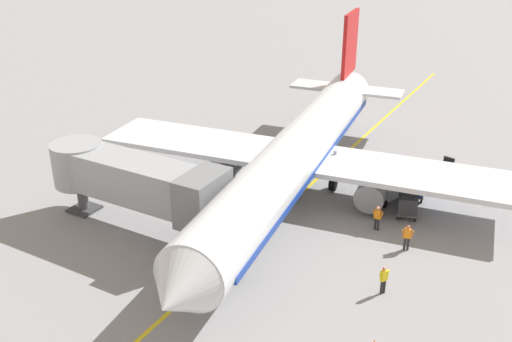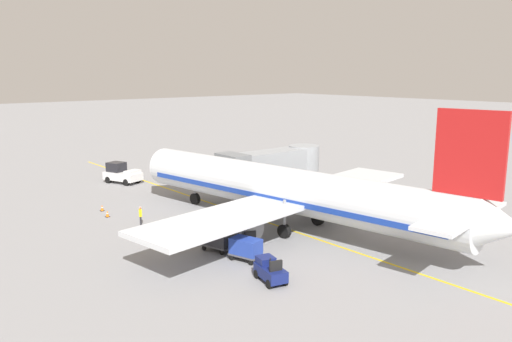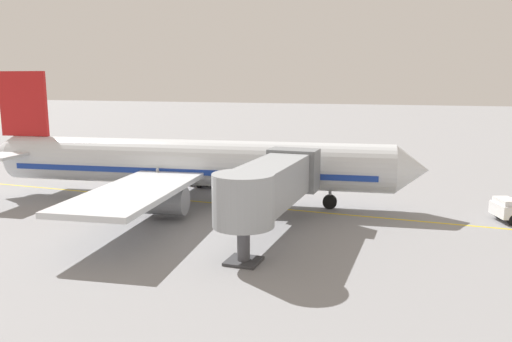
{
  "view_description": "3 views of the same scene",
  "coord_description": "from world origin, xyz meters",
  "px_view_note": "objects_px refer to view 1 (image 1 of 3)",
  "views": [
    {
      "loc": [
        -15.87,
        31.97,
        19.09
      ],
      "look_at": [
        2.36,
        0.13,
        2.22
      ],
      "focal_mm": 40.95,
      "sensor_mm": 36.0,
      "label": 1
    },
    {
      "loc": [
        -28.16,
        -32.01,
        12.88
      ],
      "look_at": [
        0.72,
        2.46,
        4.13
      ],
      "focal_mm": 35.58,
      "sensor_mm": 36.0,
      "label": 2
    },
    {
      "loc": [
        35.43,
        16.54,
        9.59
      ],
      "look_at": [
        -2.46,
        2.92,
        2.4
      ],
      "focal_mm": 34.41,
      "sensor_mm": 36.0,
      "label": 3
    }
  ],
  "objects_px": {
    "parked_airliner": "(297,154)",
    "ground_crew_marshaller": "(384,278)",
    "baggage_tug_lead": "(443,171)",
    "baggage_cart_second_in_train": "(415,185)",
    "baggage_cart_front": "(408,202)",
    "ground_crew_wing_walker": "(377,217)",
    "baggage_tug_trailing": "(386,192)",
    "jet_bridge": "(134,179)",
    "ground_crew_loader": "(407,236)"
  },
  "relations": [
    {
      "from": "baggage_tug_lead",
      "to": "baggage_tug_trailing",
      "type": "relative_size",
      "value": 0.98
    },
    {
      "from": "baggage_tug_trailing",
      "to": "ground_crew_marshaller",
      "type": "height_order",
      "value": "ground_crew_marshaller"
    },
    {
      "from": "baggage_tug_trailing",
      "to": "ground_crew_marshaller",
      "type": "xyz_separation_m",
      "value": [
        -3.3,
        10.37,
        0.24
      ]
    },
    {
      "from": "ground_crew_loader",
      "to": "ground_crew_marshaller",
      "type": "distance_m",
      "value": 4.88
    },
    {
      "from": "baggage_tug_trailing",
      "to": "baggage_cart_front",
      "type": "xyz_separation_m",
      "value": [
        -1.86,
        1.16,
        0.24
      ]
    },
    {
      "from": "ground_crew_wing_walker",
      "to": "ground_crew_loader",
      "type": "height_order",
      "value": "same"
    },
    {
      "from": "ground_crew_wing_walker",
      "to": "ground_crew_loader",
      "type": "distance_m",
      "value": 2.73
    },
    {
      "from": "jet_bridge",
      "to": "baggage_cart_front",
      "type": "bearing_deg",
      "value": -144.73
    },
    {
      "from": "baggage_tug_trailing",
      "to": "baggage_cart_front",
      "type": "height_order",
      "value": "baggage_tug_trailing"
    },
    {
      "from": "parked_airliner",
      "to": "ground_crew_marshaller",
      "type": "distance_m",
      "value": 12.54
    },
    {
      "from": "jet_bridge",
      "to": "ground_crew_loader",
      "type": "bearing_deg",
      "value": -159.35
    },
    {
      "from": "baggage_cart_front",
      "to": "ground_crew_loader",
      "type": "height_order",
      "value": "ground_crew_loader"
    },
    {
      "from": "ground_crew_marshaller",
      "to": "ground_crew_loader",
      "type": "bearing_deg",
      "value": -87.92
    },
    {
      "from": "baggage_cart_second_in_train",
      "to": "ground_crew_wing_walker",
      "type": "xyz_separation_m",
      "value": [
        0.73,
        5.82,
        0.0
      ]
    },
    {
      "from": "ground_crew_loader",
      "to": "ground_crew_marshaller",
      "type": "xyz_separation_m",
      "value": [
        -0.18,
        4.88,
        0.0
      ]
    },
    {
      "from": "baggage_tug_lead",
      "to": "baggage_cart_front",
      "type": "height_order",
      "value": "baggage_tug_lead"
    },
    {
      "from": "baggage_cart_front",
      "to": "ground_crew_marshaller",
      "type": "bearing_deg",
      "value": 98.88
    },
    {
      "from": "parked_airliner",
      "to": "baggage_tug_trailing",
      "type": "height_order",
      "value": "parked_airliner"
    },
    {
      "from": "jet_bridge",
      "to": "ground_crew_wing_walker",
      "type": "relative_size",
      "value": 7.49
    },
    {
      "from": "jet_bridge",
      "to": "baggage_tug_lead",
      "type": "xyz_separation_m",
      "value": [
        -15.32,
        -16.96,
        -2.74
      ]
    },
    {
      "from": "jet_bridge",
      "to": "ground_crew_loader",
      "type": "distance_m",
      "value": 17.1
    },
    {
      "from": "baggage_tug_lead",
      "to": "baggage_cart_second_in_train",
      "type": "distance_m",
      "value": 3.95
    },
    {
      "from": "jet_bridge",
      "to": "ground_crew_loader",
      "type": "height_order",
      "value": "jet_bridge"
    },
    {
      "from": "baggage_tug_lead",
      "to": "ground_crew_loader",
      "type": "bearing_deg",
      "value": 92.65
    },
    {
      "from": "baggage_cart_front",
      "to": "baggage_cart_second_in_train",
      "type": "relative_size",
      "value": 1.0
    },
    {
      "from": "baggage_cart_front",
      "to": "ground_crew_marshaller",
      "type": "xyz_separation_m",
      "value": [
        -1.44,
        9.21,
        0.0
      ]
    },
    {
      "from": "baggage_tug_lead",
      "to": "baggage_tug_trailing",
      "type": "height_order",
      "value": "same"
    },
    {
      "from": "baggage_cart_second_in_train",
      "to": "ground_crew_wing_walker",
      "type": "relative_size",
      "value": 1.76
    },
    {
      "from": "baggage_cart_second_in_train",
      "to": "baggage_tug_trailing",
      "type": "bearing_deg",
      "value": 48.56
    },
    {
      "from": "jet_bridge",
      "to": "parked_airliner",
      "type": "bearing_deg",
      "value": -126.15
    },
    {
      "from": "baggage_tug_lead",
      "to": "ground_crew_wing_walker",
      "type": "xyz_separation_m",
      "value": [
        1.83,
        9.61,
        0.24
      ]
    },
    {
      "from": "jet_bridge",
      "to": "ground_crew_wing_walker",
      "type": "bearing_deg",
      "value": -151.38
    },
    {
      "from": "baggage_tug_trailing",
      "to": "baggage_cart_second_in_train",
      "type": "bearing_deg",
      "value": -131.44
    },
    {
      "from": "parked_airliner",
      "to": "baggage_cart_second_in_train",
      "type": "distance_m",
      "value": 8.69
    },
    {
      "from": "ground_crew_wing_walker",
      "to": "ground_crew_marshaller",
      "type": "height_order",
      "value": "same"
    },
    {
      "from": "ground_crew_wing_walker",
      "to": "baggage_cart_front",
      "type": "bearing_deg",
      "value": -110.17
    },
    {
      "from": "parked_airliner",
      "to": "baggage_tug_trailing",
      "type": "relative_size",
      "value": 13.48
    },
    {
      "from": "baggage_tug_trailing",
      "to": "ground_crew_wing_walker",
      "type": "xyz_separation_m",
      "value": [
        -0.78,
        4.1,
        0.24
      ]
    },
    {
      "from": "baggage_tug_lead",
      "to": "ground_crew_loader",
      "type": "xyz_separation_m",
      "value": [
        -0.51,
        11.0,
        0.24
      ]
    },
    {
      "from": "parked_airliner",
      "to": "baggage_cart_front",
      "type": "xyz_separation_m",
      "value": [
        -7.79,
        -1.03,
        -2.24
      ]
    },
    {
      "from": "baggage_tug_trailing",
      "to": "baggage_cart_second_in_train",
      "type": "distance_m",
      "value": 2.3
    },
    {
      "from": "baggage_tug_lead",
      "to": "baggage_tug_trailing",
      "type": "bearing_deg",
      "value": 64.56
    },
    {
      "from": "parked_airliner",
      "to": "ground_crew_loader",
      "type": "height_order",
      "value": "parked_airliner"
    },
    {
      "from": "baggage_cart_front",
      "to": "ground_crew_wing_walker",
      "type": "xyz_separation_m",
      "value": [
        1.08,
        2.94,
        0.0
      ]
    },
    {
      "from": "baggage_tug_trailing",
      "to": "ground_crew_marshaller",
      "type": "bearing_deg",
      "value": 107.66
    },
    {
      "from": "baggage_tug_lead",
      "to": "ground_crew_marshaller",
      "type": "relative_size",
      "value": 1.61
    },
    {
      "from": "baggage_cart_front",
      "to": "baggage_cart_second_in_train",
      "type": "bearing_deg",
      "value": -83.02
    },
    {
      "from": "baggage_cart_second_in_train",
      "to": "ground_crew_loader",
      "type": "xyz_separation_m",
      "value": [
        -1.61,
        7.21,
        0.0
      ]
    },
    {
      "from": "parked_airliner",
      "to": "jet_bridge",
      "type": "distance_m",
      "value": 11.49
    },
    {
      "from": "jet_bridge",
      "to": "ground_crew_loader",
      "type": "xyz_separation_m",
      "value": [
        -15.83,
        -5.97,
        -2.5
      ]
    }
  ]
}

